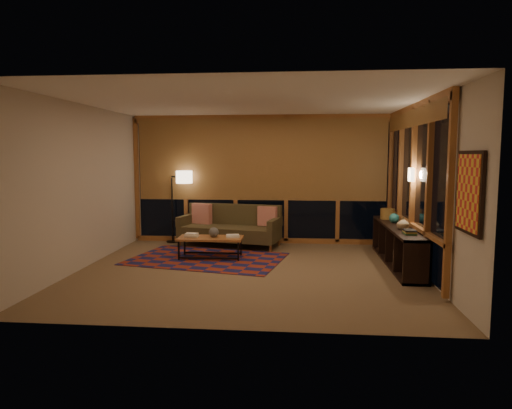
# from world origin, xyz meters

# --- Properties ---
(floor) EXTENTS (5.50, 5.00, 0.01)m
(floor) POSITION_xyz_m (0.00, 0.00, 0.00)
(floor) COLOR #806246
(floor) RESTS_ON ground
(ceiling) EXTENTS (5.50, 5.00, 0.01)m
(ceiling) POSITION_xyz_m (0.00, 0.00, 2.70)
(ceiling) COLOR white
(ceiling) RESTS_ON walls
(walls) EXTENTS (5.51, 5.01, 2.70)m
(walls) POSITION_xyz_m (0.00, 0.00, 1.35)
(walls) COLOR beige
(walls) RESTS_ON floor
(window_wall_back) EXTENTS (5.30, 0.16, 2.60)m
(window_wall_back) POSITION_xyz_m (0.00, 2.43, 1.35)
(window_wall_back) COLOR #AD5A2B
(window_wall_back) RESTS_ON walls
(window_wall_right) EXTENTS (0.16, 3.70, 2.60)m
(window_wall_right) POSITION_xyz_m (2.68, 0.60, 1.35)
(window_wall_right) COLOR #AD5A2B
(window_wall_right) RESTS_ON walls
(wall_art) EXTENTS (0.06, 0.74, 0.94)m
(wall_art) POSITION_xyz_m (2.71, -1.85, 1.45)
(wall_art) COLOR red
(wall_art) RESTS_ON walls
(wall_sconce) EXTENTS (0.12, 0.18, 0.22)m
(wall_sconce) POSITION_xyz_m (2.62, 0.45, 1.55)
(wall_sconce) COLOR #FFE2B8
(wall_sconce) RESTS_ON walls
(sofa) EXTENTS (2.15, 1.22, 0.83)m
(sofa) POSITION_xyz_m (-0.61, 1.98, 0.41)
(sofa) COLOR brown
(sofa) RESTS_ON floor
(pillow_left) EXTENTS (0.45, 0.29, 0.43)m
(pillow_left) POSITION_xyz_m (-1.24, 2.28, 0.63)
(pillow_left) COLOR red
(pillow_left) RESTS_ON sofa
(pillow_right) EXTENTS (0.42, 0.25, 0.40)m
(pillow_right) POSITION_xyz_m (0.17, 2.02, 0.61)
(pillow_right) COLOR red
(pillow_right) RESTS_ON sofa
(area_rug) EXTENTS (2.96, 2.26, 0.01)m
(area_rug) POSITION_xyz_m (-0.84, 0.78, 0.01)
(area_rug) COLOR maroon
(area_rug) RESTS_ON floor
(coffee_table) EXTENTS (1.17, 0.55, 0.39)m
(coffee_table) POSITION_xyz_m (-0.79, 0.86, 0.19)
(coffee_table) COLOR #AD5A2B
(coffee_table) RESTS_ON floor
(book_stack_a) EXTENTS (0.22, 0.18, 0.06)m
(book_stack_a) POSITION_xyz_m (-1.13, 0.84, 0.42)
(book_stack_a) COLOR white
(book_stack_a) RESTS_ON coffee_table
(book_stack_b) EXTENTS (0.27, 0.23, 0.05)m
(book_stack_b) POSITION_xyz_m (-0.38, 0.88, 0.41)
(book_stack_b) COLOR white
(book_stack_b) RESTS_ON coffee_table
(ceramic_pot) EXTENTS (0.22, 0.22, 0.18)m
(ceramic_pot) POSITION_xyz_m (-0.73, 0.87, 0.48)
(ceramic_pot) COLOR black
(ceramic_pot) RESTS_ON coffee_table
(floor_lamp) EXTENTS (0.61, 0.54, 1.55)m
(floor_lamp) POSITION_xyz_m (-1.89, 2.32, 0.77)
(floor_lamp) COLOR black
(floor_lamp) RESTS_ON floor
(bookshelf) EXTENTS (0.40, 2.67, 0.67)m
(bookshelf) POSITION_xyz_m (2.49, 0.68, 0.33)
(bookshelf) COLOR black
(bookshelf) RESTS_ON floor
(basket) EXTENTS (0.29, 0.29, 0.20)m
(basket) POSITION_xyz_m (2.47, 1.52, 0.77)
(basket) COLOR olive
(basket) RESTS_ON bookshelf
(teal_bowl) EXTENTS (0.21, 0.21, 0.17)m
(teal_bowl) POSITION_xyz_m (2.49, 1.02, 0.75)
(teal_bowl) COLOR #246D6D
(teal_bowl) RESTS_ON bookshelf
(vase) EXTENTS (0.23, 0.23, 0.21)m
(vase) POSITION_xyz_m (2.49, 0.32, 0.77)
(vase) COLOR tan
(vase) RESTS_ON bookshelf
(shelf_book_stack) EXTENTS (0.18, 0.25, 0.07)m
(shelf_book_stack) POSITION_xyz_m (2.49, -0.13, 0.70)
(shelf_book_stack) COLOR white
(shelf_book_stack) RESTS_ON bookshelf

